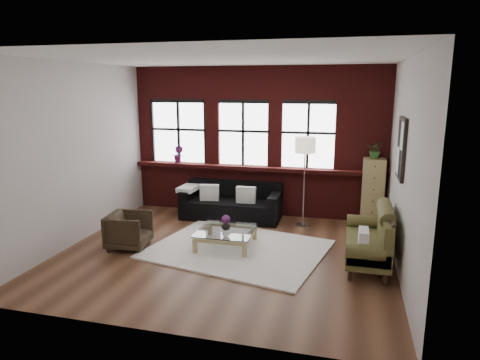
% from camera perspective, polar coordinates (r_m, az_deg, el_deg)
% --- Properties ---
extents(floor, '(5.50, 5.50, 0.00)m').
position_cam_1_polar(floor, '(7.39, -1.94, -9.68)').
color(floor, '#4F2E1D').
rests_on(floor, ground).
extents(ceiling, '(5.50, 5.50, 0.00)m').
position_cam_1_polar(ceiling, '(6.86, -2.14, 15.93)').
color(ceiling, white).
rests_on(ceiling, ground).
extents(wall_back, '(5.50, 0.00, 5.50)m').
position_cam_1_polar(wall_back, '(9.35, 2.32, 5.15)').
color(wall_back, beige).
rests_on(wall_back, ground).
extents(wall_front, '(5.50, 0.00, 5.50)m').
position_cam_1_polar(wall_front, '(4.66, -10.76, -2.44)').
color(wall_front, beige).
rests_on(wall_front, ground).
extents(wall_left, '(0.00, 5.00, 5.00)m').
position_cam_1_polar(wall_left, '(8.16, -20.93, 3.28)').
color(wall_left, beige).
rests_on(wall_left, ground).
extents(wall_right, '(0.00, 5.00, 5.00)m').
position_cam_1_polar(wall_right, '(6.72, 21.09, 1.48)').
color(wall_right, beige).
rests_on(wall_right, ground).
extents(brick_backwall, '(5.50, 0.12, 3.20)m').
position_cam_1_polar(brick_backwall, '(9.29, 2.24, 5.11)').
color(brick_backwall, '#581514').
rests_on(brick_backwall, floor).
extents(sill_ledge, '(5.50, 0.30, 0.08)m').
position_cam_1_polar(sill_ledge, '(9.29, 2.09, 1.61)').
color(sill_ledge, '#581514').
rests_on(sill_ledge, brick_backwall).
extents(window_left, '(1.38, 0.10, 1.50)m').
position_cam_1_polar(window_left, '(9.82, -8.13, 6.27)').
color(window_left, black).
rests_on(window_left, brick_backwall).
extents(window_mid, '(1.38, 0.10, 1.50)m').
position_cam_1_polar(window_mid, '(9.35, 0.45, 6.09)').
color(window_mid, black).
rests_on(window_mid, brick_backwall).
extents(window_right, '(1.38, 0.10, 1.50)m').
position_cam_1_polar(window_right, '(9.11, 9.07, 5.77)').
color(window_right, black).
rests_on(window_right, brick_backwall).
extents(wall_poster, '(0.05, 0.74, 0.94)m').
position_cam_1_polar(wall_poster, '(6.97, 20.74, 3.96)').
color(wall_poster, black).
rests_on(wall_poster, wall_right).
extents(shag_rug, '(3.26, 2.79, 0.03)m').
position_cam_1_polar(shag_rug, '(7.51, -0.29, -9.18)').
color(shag_rug, white).
rests_on(shag_rug, floor).
extents(dark_sofa, '(2.09, 0.85, 0.76)m').
position_cam_1_polar(dark_sofa, '(9.11, -1.19, -2.86)').
color(dark_sofa, black).
rests_on(dark_sofa, floor).
extents(pillow_a, '(0.42, 0.22, 0.34)m').
position_cam_1_polar(pillow_a, '(9.10, -4.09, -1.68)').
color(pillow_a, white).
rests_on(pillow_a, dark_sofa).
extents(pillow_b, '(0.41, 0.16, 0.34)m').
position_cam_1_polar(pillow_b, '(8.89, 0.80, -1.99)').
color(pillow_b, white).
rests_on(pillow_b, dark_sofa).
extents(vintage_settee, '(0.74, 1.66, 0.88)m').
position_cam_1_polar(vintage_settee, '(7.11, 16.61, -7.30)').
color(vintage_settee, '#4E4B24').
rests_on(vintage_settee, floor).
extents(pillow_settee, '(0.14, 0.38, 0.34)m').
position_cam_1_polar(pillow_settee, '(6.59, 16.11, -7.78)').
color(pillow_settee, white).
rests_on(pillow_settee, vintage_settee).
extents(armchair, '(0.76, 0.75, 0.63)m').
position_cam_1_polar(armchair, '(7.75, -14.59, -6.53)').
color(armchair, black).
rests_on(armchair, floor).
extents(coffee_table, '(0.99, 0.99, 0.33)m').
position_cam_1_polar(coffee_table, '(7.59, -1.88, -7.82)').
color(coffee_table, tan).
rests_on(coffee_table, shag_rug).
extents(vase, '(0.17, 0.17, 0.16)m').
position_cam_1_polar(vase, '(7.51, -1.89, -6.07)').
color(vase, '#B2B2B2').
rests_on(vase, coffee_table).
extents(flowers, '(0.15, 0.15, 0.15)m').
position_cam_1_polar(flowers, '(7.47, -1.90, -5.27)').
color(flowers, '#662361').
rests_on(flowers, vase).
extents(drawer_chest, '(0.42, 0.42, 1.38)m').
position_cam_1_polar(drawer_chest, '(8.97, 17.26, -1.63)').
color(drawer_chest, tan).
rests_on(drawer_chest, floor).
extents(potted_plant_top, '(0.39, 0.36, 0.35)m').
position_cam_1_polar(potted_plant_top, '(8.80, 17.62, 3.85)').
color(potted_plant_top, '#2D5923').
rests_on(potted_plant_top, drawer_chest).
extents(floor_lamp, '(0.40, 0.40, 1.95)m').
position_cam_1_polar(floor_lamp, '(8.58, 8.55, 0.16)').
color(floor_lamp, '#A5A5A8').
rests_on(floor_lamp, floor).
extents(sill_plant, '(0.23, 0.19, 0.40)m').
position_cam_1_polar(sill_plant, '(9.75, -8.22, 3.43)').
color(sill_plant, '#662361').
rests_on(sill_plant, sill_ledge).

